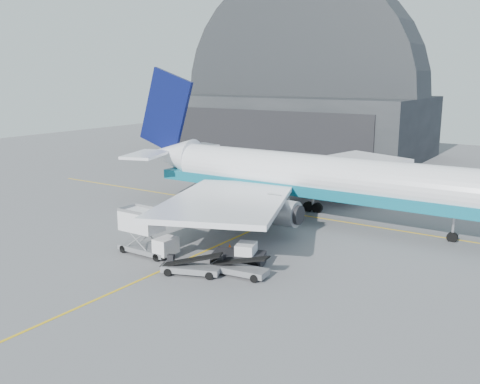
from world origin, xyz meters
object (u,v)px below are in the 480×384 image
Objects in this scene: airliner at (301,176)px; catering_truck at (146,233)px; belt_loader_b at (238,268)px; pushback_tug at (240,257)px; belt_loader_a at (191,267)px.

airliner is 8.44× the size of catering_truck.
airliner is at bearing 95.79° from belt_loader_b.
catering_truck is 1.11× the size of belt_loader_b.
catering_truck is at bearing 176.54° from pushback_tug.
catering_truck reaches higher than belt_loader_a.
belt_loader_b is at bearing 9.33° from belt_loader_a.
pushback_tug is at bearing 41.35° from belt_loader_a.
airliner reaches higher than belt_loader_b.
catering_truck is 1.12× the size of belt_loader_a.
belt_loader_a is 0.99× the size of belt_loader_b.
belt_loader_b is at bearing -78.04° from pushback_tug.
belt_loader_a is (-2.18, -4.10, -0.16)m from pushback_tug.
airliner is 9.43× the size of belt_loader_a.
catering_truck is 7.02m from belt_loader_a.
airliner reaches higher than catering_truck.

